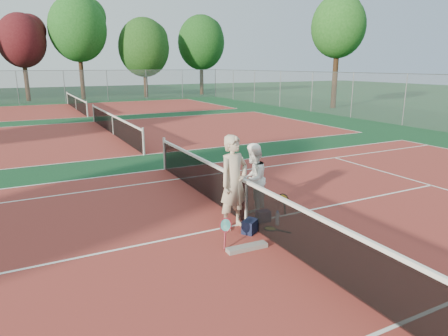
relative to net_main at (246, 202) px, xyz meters
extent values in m
plane|color=#0F371D|center=(0.00, 0.00, -0.51)|extent=(130.00, 130.00, 0.00)
cube|color=maroon|center=(0.00, 0.00, -0.51)|extent=(23.77, 10.97, 0.01)
cube|color=maroon|center=(0.00, 13.50, -0.51)|extent=(23.77, 10.97, 0.01)
cube|color=maroon|center=(0.00, 27.00, -0.51)|extent=(23.77, 10.97, 0.01)
imported|color=#BFAE94|center=(-0.35, -0.05, 0.52)|extent=(0.86, 0.68, 2.06)
imported|color=white|center=(0.57, 0.64, 0.30)|extent=(1.00, 0.98, 1.62)
cube|color=black|center=(-0.18, -0.48, -0.37)|extent=(0.44, 0.41, 0.29)
cube|color=black|center=(0.41, -0.07, -0.38)|extent=(0.33, 0.24, 0.25)
cube|color=slate|center=(-0.66, -1.15, -0.47)|extent=(0.84, 0.22, 0.09)
cylinder|color=#C5E1FA|center=(0.57, -0.40, -0.36)|extent=(0.09, 0.09, 0.30)
cylinder|color=#382314|center=(-3.10, 37.54, 1.80)|extent=(0.44, 0.44, 4.63)
ellipsoid|color=#3F0D11|center=(-3.10, 37.54, 5.27)|extent=(4.49, 4.49, 5.16)
cylinder|color=#382314|center=(2.11, 37.16, 2.31)|extent=(0.44, 0.44, 5.64)
ellipsoid|color=#164E16|center=(2.11, 37.16, 6.53)|extent=(5.71, 5.71, 6.56)
cylinder|color=#382314|center=(8.82, 37.01, 1.63)|extent=(0.44, 0.44, 4.28)
ellipsoid|color=#184012|center=(8.82, 37.01, 4.84)|extent=(5.48, 5.48, 6.31)
cylinder|color=#382314|center=(16.11, 38.01, 1.92)|extent=(0.44, 0.44, 4.86)
ellipsoid|color=#134012|center=(16.11, 38.01, 5.56)|extent=(5.53, 5.53, 6.36)
cylinder|color=#382314|center=(19.35, 18.47, 2.08)|extent=(0.44, 0.44, 5.19)
ellipsoid|color=#1A4F16|center=(19.35, 18.47, 5.98)|extent=(4.32, 4.32, 4.97)
camera|label=1|loc=(-4.33, -7.25, 2.97)|focal=32.00mm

